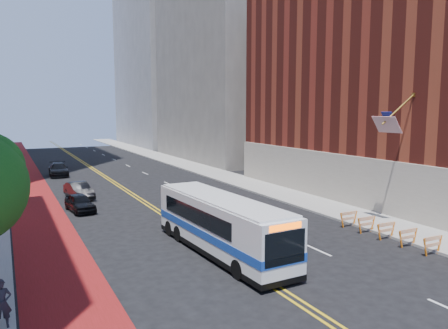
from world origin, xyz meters
name	(u,v)px	position (x,y,z in m)	size (l,w,h in m)	color
ground	(319,315)	(0.00, 0.00, 0.00)	(160.00, 160.00, 0.00)	black
sidewalk_right	(230,178)	(12.00, 30.00, 0.07)	(4.00, 140.00, 0.15)	gray
bus_lane_paint	(31,194)	(-8.10, 30.00, 0.00)	(3.60, 140.00, 0.01)	#64120E
center_line_inner	(119,187)	(-0.18, 30.00, 0.00)	(0.14, 140.00, 0.01)	gold
center_line_outer	(123,187)	(0.18, 30.00, 0.00)	(0.14, 140.00, 0.01)	gold
lane_dashes	(145,173)	(4.80, 38.00, 0.01)	(0.14, 98.20, 0.01)	silver
brick_building	(442,67)	(21.93, 12.00, 10.96)	(18.73, 36.00, 22.00)	maroon
midrise_right_near	(239,27)	(23.00, 48.00, 20.00)	(18.00, 26.00, 40.00)	slate
midrise_right_far	(175,15)	(24.00, 78.00, 27.50)	(20.00, 28.00, 55.00)	gray
construction_barriers	(420,239)	(9.60, 3.42, 0.68)	(1.42, 10.91, 1.00)	orange
transit_bus	(220,224)	(-0.10, 8.02, 1.57)	(2.94, 11.05, 3.01)	silver
car_a	(80,203)	(-5.21, 21.18, 0.66)	(1.56, 3.89, 1.32)	black
car_b	(79,191)	(-4.54, 26.14, 0.70)	(1.48, 4.24, 1.40)	black
car_c	(59,170)	(-4.60, 40.57, 0.73)	(2.04, 5.02, 1.46)	black
pedestrian	(2,304)	(-10.40, 3.92, 1.00)	(0.62, 0.41, 1.71)	black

